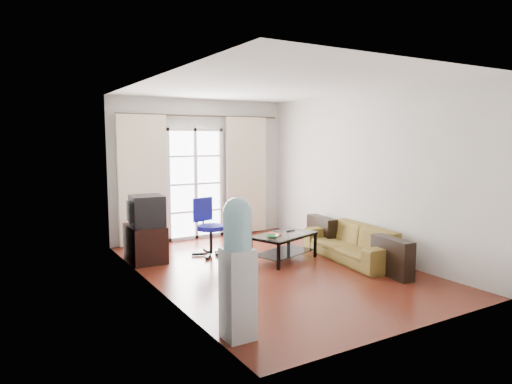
% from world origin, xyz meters
% --- Properties ---
extents(floor, '(5.20, 5.20, 0.00)m').
position_xyz_m(floor, '(0.00, 0.00, 0.00)').
color(floor, maroon).
rests_on(floor, ground).
extents(ceiling, '(5.20, 5.20, 0.00)m').
position_xyz_m(ceiling, '(0.00, 0.00, 2.70)').
color(ceiling, white).
rests_on(ceiling, wall_back).
extents(wall_back, '(3.60, 0.02, 2.70)m').
position_xyz_m(wall_back, '(0.00, 2.60, 1.35)').
color(wall_back, silver).
rests_on(wall_back, floor).
extents(wall_front, '(3.60, 0.02, 2.70)m').
position_xyz_m(wall_front, '(0.00, -2.60, 1.35)').
color(wall_front, silver).
rests_on(wall_front, floor).
extents(wall_left, '(0.02, 5.20, 2.70)m').
position_xyz_m(wall_left, '(-1.80, 0.00, 1.35)').
color(wall_left, silver).
rests_on(wall_left, floor).
extents(wall_right, '(0.02, 5.20, 2.70)m').
position_xyz_m(wall_right, '(1.80, 0.00, 1.35)').
color(wall_right, silver).
rests_on(wall_right, floor).
extents(french_door, '(1.16, 0.06, 2.15)m').
position_xyz_m(french_door, '(-0.15, 2.54, 1.07)').
color(french_door, white).
rests_on(french_door, wall_back).
extents(curtain_rod, '(3.30, 0.04, 0.04)m').
position_xyz_m(curtain_rod, '(0.00, 2.50, 2.38)').
color(curtain_rod, '#4C3F2D').
rests_on(curtain_rod, wall_back).
extents(curtain_left, '(0.90, 0.07, 2.35)m').
position_xyz_m(curtain_left, '(-1.20, 2.48, 1.20)').
color(curtain_left, beige).
rests_on(curtain_left, curtain_rod).
extents(curtain_right, '(0.90, 0.07, 2.35)m').
position_xyz_m(curtain_right, '(0.95, 2.48, 1.20)').
color(curtain_right, beige).
rests_on(curtain_right, curtain_rod).
extents(radiator, '(0.64, 0.12, 0.64)m').
position_xyz_m(radiator, '(0.80, 2.50, 0.33)').
color(radiator, gray).
rests_on(radiator, floor).
extents(sofa, '(2.10, 1.25, 0.56)m').
position_xyz_m(sofa, '(1.39, -0.22, 0.28)').
color(sofa, brown).
rests_on(sofa, floor).
extents(coffee_table, '(1.19, 0.91, 0.43)m').
position_xyz_m(coffee_table, '(0.41, 0.31, 0.28)').
color(coffee_table, silver).
rests_on(coffee_table, floor).
extents(bowl, '(0.34, 0.34, 0.05)m').
position_xyz_m(bowl, '(0.08, 0.16, 0.45)').
color(bowl, green).
rests_on(bowl, coffee_table).
extents(book, '(0.35, 0.36, 0.02)m').
position_xyz_m(book, '(0.17, 0.30, 0.44)').
color(book, maroon).
rests_on(book, coffee_table).
extents(remote, '(0.16, 0.05, 0.02)m').
position_xyz_m(remote, '(0.63, 0.45, 0.44)').
color(remote, black).
rests_on(remote, coffee_table).
extents(tv_stand, '(0.54, 0.80, 0.58)m').
position_xyz_m(tv_stand, '(-1.51, 1.43, 0.29)').
color(tv_stand, black).
rests_on(tv_stand, floor).
extents(crt_tv, '(0.57, 0.57, 0.49)m').
position_xyz_m(crt_tv, '(-1.51, 1.36, 0.82)').
color(crt_tv, black).
rests_on(crt_tv, tv_stand).
extents(task_chair, '(0.80, 0.80, 0.96)m').
position_xyz_m(task_chair, '(-0.47, 1.23, 0.28)').
color(task_chair, black).
rests_on(task_chair, floor).
extents(water_cooler, '(0.30, 0.29, 1.40)m').
position_xyz_m(water_cooler, '(-1.60, -1.85, 0.73)').
color(water_cooler, silver).
rests_on(water_cooler, floor).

